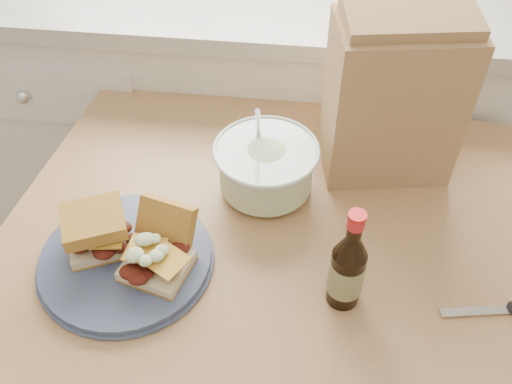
# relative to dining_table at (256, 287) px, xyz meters

# --- Properties ---
(cabinet_run) EXTENTS (2.50, 0.64, 0.94)m
(cabinet_run) POSITION_rel_dining_table_xyz_m (-0.12, 0.74, -0.20)
(cabinet_run) COLOR silver
(cabinet_run) RESTS_ON ground
(dining_table) EXTENTS (1.05, 1.05, 0.78)m
(dining_table) POSITION_rel_dining_table_xyz_m (0.00, 0.00, 0.00)
(dining_table) COLOR tan
(dining_table) RESTS_ON ground
(plate) EXTENTS (0.29, 0.29, 0.02)m
(plate) POSITION_rel_dining_table_xyz_m (-0.22, -0.06, 0.12)
(plate) COLOR #3F4966
(plate) RESTS_ON dining_table
(sandwich_left) EXTENTS (0.13, 0.13, 0.08)m
(sandwich_left) POSITION_rel_dining_table_xyz_m (-0.27, -0.04, 0.17)
(sandwich_left) COLOR beige
(sandwich_left) RESTS_ON plate
(sandwich_right) EXTENTS (0.13, 0.17, 0.09)m
(sandwich_right) POSITION_rel_dining_table_xyz_m (-0.16, -0.06, 0.16)
(sandwich_right) COLOR beige
(sandwich_right) RESTS_ON plate
(coleslaw_bowl) EXTENTS (0.20, 0.20, 0.20)m
(coleslaw_bowl) POSITION_rel_dining_table_xyz_m (0.00, 0.15, 0.17)
(coleslaw_bowl) COLOR white
(coleslaw_bowl) RESTS_ON dining_table
(beer_bottle) EXTENTS (0.06, 0.06, 0.21)m
(beer_bottle) POSITION_rel_dining_table_xyz_m (0.15, -0.08, 0.19)
(beer_bottle) COLOR black
(beer_bottle) RESTS_ON dining_table
(paper_bag) EXTENTS (0.26, 0.19, 0.31)m
(paper_bag) POSITION_rel_dining_table_xyz_m (0.23, 0.26, 0.27)
(paper_bag) COLOR #A57F4F
(paper_bag) RESTS_ON dining_table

